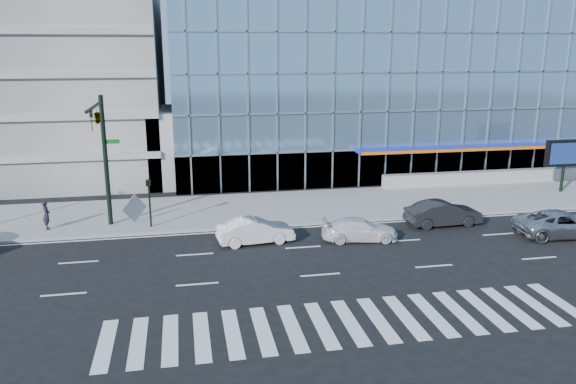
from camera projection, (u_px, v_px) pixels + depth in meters
name	position (u px, v px, depth m)	size (l,w,h in m)	color
ground	(303.00, 247.00, 31.44)	(160.00, 160.00, 0.00)	black
sidewalk	(278.00, 207.00, 39.03)	(120.00, 8.00, 0.15)	gray
theatre_building	(383.00, 82.00, 56.84)	(42.00, 26.00, 15.00)	#6E97B7
parking_garage	(23.00, 57.00, 50.00)	(24.00, 24.00, 20.00)	gray
ramp_block	(187.00, 145.00, 46.71)	(6.00, 8.00, 6.00)	gray
retaining_wall	(555.00, 174.00, 46.69)	(30.00, 0.80, 1.00)	gray
traffic_signal	(100.00, 132.00, 32.23)	(1.14, 5.74, 8.00)	black
ped_signal_post	(149.00, 196.00, 34.05)	(0.30, 0.33, 3.00)	black
marquee_sign	(565.00, 154.00, 42.29)	(3.20, 0.43, 4.00)	black
silver_suv	(563.00, 224.00, 33.13)	(2.54, 5.52, 1.53)	#AFAEB3
white_suv	(360.00, 230.00, 32.48)	(1.79, 4.40, 1.28)	white
white_sedan	(255.00, 231.00, 31.99)	(1.53, 4.37, 1.44)	white
dark_sedan	(443.00, 213.00, 35.13)	(1.65, 4.75, 1.56)	black
pedestrian	(46.00, 215.00, 33.89)	(0.66, 0.43, 1.80)	black
tilted_panel	(134.00, 208.00, 35.23)	(1.30, 0.06, 1.30)	gray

